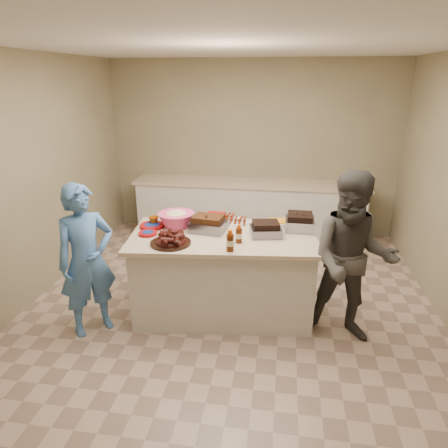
# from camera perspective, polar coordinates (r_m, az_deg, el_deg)

# --- Properties ---
(room) EXTENTS (4.50, 5.00, 2.70)m
(room) POSITION_cam_1_polar(r_m,az_deg,el_deg) (4.55, 0.85, -11.93)
(room) COLOR gray
(room) RESTS_ON ground
(back_counter) EXTENTS (3.60, 0.64, 0.90)m
(back_counter) POSITION_cam_1_polar(r_m,az_deg,el_deg) (6.35, 3.61, 2.11)
(back_counter) COLOR silver
(back_counter) RESTS_ON ground
(island) EXTENTS (1.99, 1.19, 0.90)m
(island) POSITION_cam_1_polar(r_m,az_deg,el_deg) (4.51, -0.10, -12.21)
(island) COLOR silver
(island) RESTS_ON ground
(rib_platter) EXTENTS (0.42, 0.42, 0.16)m
(rib_platter) POSITION_cam_1_polar(r_m,az_deg,el_deg) (3.92, -7.61, -2.82)
(rib_platter) COLOR #3C0F0C
(rib_platter) RESTS_ON island
(pulled_pork_tray) EXTENTS (0.39, 0.32, 0.11)m
(pulled_pork_tray) POSITION_cam_1_polar(r_m,az_deg,el_deg) (4.21, -2.28, -1.00)
(pulled_pork_tray) COLOR #47230F
(pulled_pork_tray) RESTS_ON island
(brisket_tray) EXTENTS (0.35, 0.31, 0.09)m
(brisket_tray) POSITION_cam_1_polar(r_m,az_deg,el_deg) (4.10, 5.95, -1.64)
(brisket_tray) COLOR black
(brisket_tray) RESTS_ON island
(roasting_pan) EXTENTS (0.30, 0.30, 0.12)m
(roasting_pan) POSITION_cam_1_polar(r_m,az_deg,el_deg) (4.32, 10.69, -0.78)
(roasting_pan) COLOR gray
(roasting_pan) RESTS_ON island
(coleslaw_bowl) EXTENTS (0.43, 0.43, 0.27)m
(coleslaw_bowl) POSITION_cam_1_polar(r_m,az_deg,el_deg) (4.35, -6.80, -0.38)
(coleslaw_bowl) COLOR #E3437D
(coleslaw_bowl) RESTS_ON island
(sausage_plate) EXTENTS (0.32, 0.32, 0.05)m
(sausage_plate) POSITION_cam_1_polar(r_m,az_deg,el_deg) (4.45, 1.72, 0.24)
(sausage_plate) COLOR silver
(sausage_plate) RESTS_ON island
(mac_cheese_dish) EXTENTS (0.29, 0.23, 0.07)m
(mac_cheese_dish) POSITION_cam_1_polar(r_m,az_deg,el_deg) (4.38, 8.01, -0.31)
(mac_cheese_dish) COLOR orange
(mac_cheese_dish) RESTS_ON island
(bbq_bottle_a) EXTENTS (0.08, 0.08, 0.21)m
(bbq_bottle_a) POSITION_cam_1_polar(r_m,az_deg,el_deg) (3.73, 0.87, -3.84)
(bbq_bottle_a) COLOR #441C07
(bbq_bottle_a) RESTS_ON island
(bbq_bottle_b) EXTENTS (0.07, 0.07, 0.19)m
(bbq_bottle_b) POSITION_cam_1_polar(r_m,az_deg,el_deg) (3.92, 2.12, -2.66)
(bbq_bottle_b) COLOR #441C07
(bbq_bottle_b) RESTS_ON island
(mustard_bottle) EXTENTS (0.05, 0.05, 0.12)m
(mustard_bottle) POSITION_cam_1_polar(r_m,az_deg,el_deg) (4.23, -3.73, -0.93)
(mustard_bottle) COLOR yellow
(mustard_bottle) RESTS_ON island
(sauce_bowl) EXTENTS (0.14, 0.06, 0.13)m
(sauce_bowl) POSITION_cam_1_polar(r_m,az_deg,el_deg) (4.36, -0.06, -0.18)
(sauce_bowl) COLOR silver
(sauce_bowl) RESTS_ON island
(plate_stack_large) EXTENTS (0.29, 0.29, 0.03)m
(plate_stack_large) POSITION_cam_1_polar(r_m,az_deg,el_deg) (4.38, -10.23, -0.44)
(plate_stack_large) COLOR maroon
(plate_stack_large) RESTS_ON island
(plate_stack_small) EXTENTS (0.21, 0.21, 0.03)m
(plate_stack_small) POSITION_cam_1_polar(r_m,az_deg,el_deg) (4.18, -10.81, -1.49)
(plate_stack_small) COLOR maroon
(plate_stack_small) RESTS_ON island
(plastic_cup) EXTENTS (0.12, 0.11, 0.11)m
(plastic_cup) POSITION_cam_1_polar(r_m,az_deg,el_deg) (4.44, -9.98, -0.14)
(plastic_cup) COLOR #A8520B
(plastic_cup) RESTS_ON island
(basket_stack) EXTENTS (0.21, 0.16, 0.10)m
(basket_stack) POSITION_cam_1_polar(r_m,az_deg,el_deg) (4.48, -1.17, 0.35)
(basket_stack) COLOR maroon
(basket_stack) RESTS_ON island
(guest_blue) EXTENTS (1.47, 1.48, 0.37)m
(guest_blue) POSITION_cam_1_polar(r_m,az_deg,el_deg) (4.44, -17.87, -13.93)
(guest_blue) COLOR #487ABC
(guest_blue) RESTS_ON ground
(guest_gray) EXTENTS (0.98, 1.75, 0.63)m
(guest_gray) POSITION_cam_1_polar(r_m,az_deg,el_deg) (4.30, 16.59, -15.01)
(guest_gray) COLOR #47443F
(guest_gray) RESTS_ON ground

